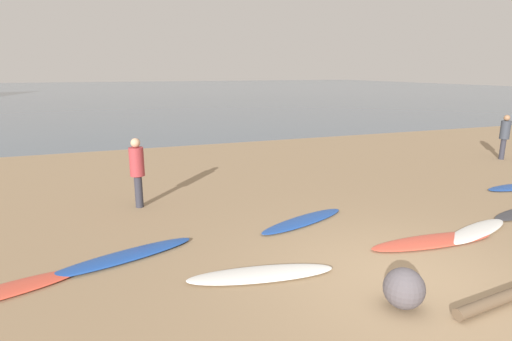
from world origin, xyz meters
name	(u,v)px	position (x,y,z in m)	size (l,w,h in m)	color
ground_plane	(222,158)	(0.00, 10.00, -0.10)	(120.00, 120.00, 0.20)	#997C5B
ocean_water	(127,90)	(0.00, 62.44, 0.00)	(140.00, 100.00, 0.01)	slate
surfboard_1	(5,291)	(-5.46, 1.81, 0.04)	(2.02, 0.48, 0.08)	#D84C38
surfboard_2	(124,257)	(-3.84, 2.35, 0.05)	(2.45, 0.46, 0.09)	#1E479E
surfboard_3	(261,274)	(-1.93, 1.00, 0.04)	(2.26, 0.53, 0.08)	white
surfboard_4	(303,221)	(-0.31, 2.83, 0.04)	(2.23, 0.47, 0.08)	#1E479E
surfboard_5	(433,241)	(1.43, 1.08, 0.04)	(2.53, 0.55, 0.08)	#D84C38
surfboard_6	(476,231)	(2.55, 1.16, 0.04)	(2.04, 0.46, 0.09)	white
person_0	(137,167)	(-3.35, 5.03, 0.94)	(0.32, 0.32, 1.59)	#2D2D38
person_1	(505,133)	(9.00, 5.94, 0.91)	(0.31, 0.31, 1.55)	#2D2D38
driftwood_log	(504,298)	(0.85, -0.81, 0.08)	(0.16, 0.16, 1.83)	brown
beach_rock_near	(404,288)	(-0.48, -0.41, 0.27)	(0.54, 0.54, 0.54)	#524C51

